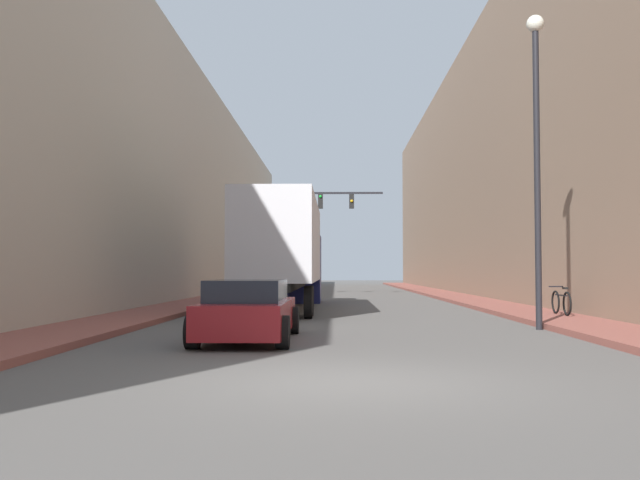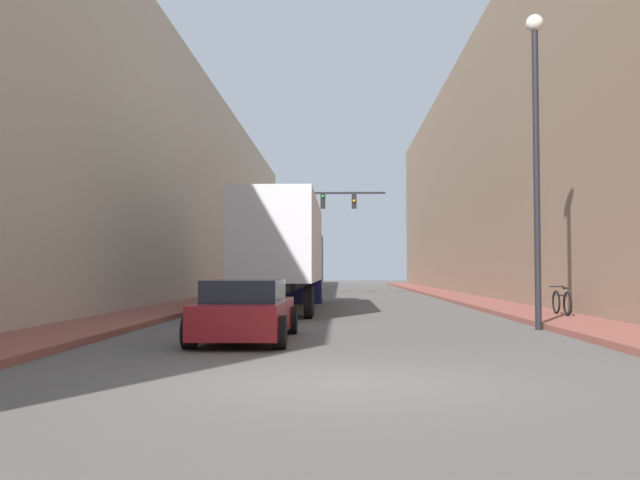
{
  "view_description": "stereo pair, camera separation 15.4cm",
  "coord_description": "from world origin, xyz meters",
  "px_view_note": "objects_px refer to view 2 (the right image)",
  "views": [
    {
      "loc": [
        -0.16,
        -9.54,
        1.48
      ],
      "look_at": [
        -0.65,
        12.36,
        2.43
      ],
      "focal_mm": 40.0,
      "sensor_mm": 36.0,
      "label": 1
    },
    {
      "loc": [
        -0.01,
        -9.54,
        1.48
      ],
      "look_at": [
        -0.65,
        12.36,
        2.43
      ],
      "focal_mm": 40.0,
      "sensor_mm": 36.0,
      "label": 2
    }
  ],
  "objects_px": {
    "street_lamp": "(536,131)",
    "parked_bicycle": "(562,302)",
    "semi_truck": "(286,250)",
    "sedan_car": "(246,311)",
    "traffic_signal_gantry": "(295,218)"
  },
  "relations": [
    {
      "from": "semi_truck",
      "to": "parked_bicycle",
      "type": "relative_size",
      "value": 7.61
    },
    {
      "from": "traffic_signal_gantry",
      "to": "parked_bicycle",
      "type": "height_order",
      "value": "traffic_signal_gantry"
    },
    {
      "from": "semi_truck",
      "to": "street_lamp",
      "type": "bearing_deg",
      "value": -53.98
    },
    {
      "from": "semi_truck",
      "to": "sedan_car",
      "type": "distance_m",
      "value": 12.83
    },
    {
      "from": "semi_truck",
      "to": "parked_bicycle",
      "type": "xyz_separation_m",
      "value": [
        8.81,
        -6.1,
        -1.75
      ]
    },
    {
      "from": "semi_truck",
      "to": "parked_bicycle",
      "type": "distance_m",
      "value": 10.86
    },
    {
      "from": "street_lamp",
      "to": "parked_bicycle",
      "type": "relative_size",
      "value": 4.39
    },
    {
      "from": "sedan_car",
      "to": "street_lamp",
      "type": "relative_size",
      "value": 0.57
    },
    {
      "from": "traffic_signal_gantry",
      "to": "semi_truck",
      "type": "bearing_deg",
      "value": -87.58
    },
    {
      "from": "semi_truck",
      "to": "street_lamp",
      "type": "height_order",
      "value": "street_lamp"
    },
    {
      "from": "traffic_signal_gantry",
      "to": "parked_bicycle",
      "type": "xyz_separation_m",
      "value": [
        9.49,
        -22.06,
        -4.22
      ]
    },
    {
      "from": "street_lamp",
      "to": "parked_bicycle",
      "type": "height_order",
      "value": "street_lamp"
    },
    {
      "from": "semi_truck",
      "to": "sedan_car",
      "type": "xyz_separation_m",
      "value": [
        0.14,
        -12.72,
        -1.65
      ]
    },
    {
      "from": "sedan_car",
      "to": "traffic_signal_gantry",
      "type": "xyz_separation_m",
      "value": [
        -0.81,
        28.69,
        4.13
      ]
    },
    {
      "from": "semi_truck",
      "to": "parked_bicycle",
      "type": "height_order",
      "value": "semi_truck"
    }
  ]
}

